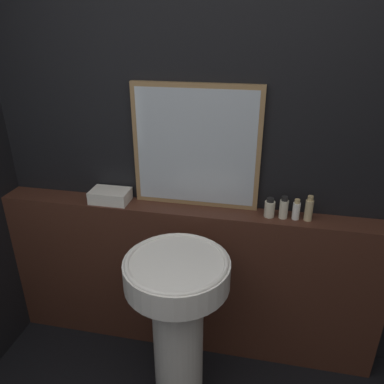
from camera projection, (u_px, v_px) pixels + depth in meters
wall_back at (192, 153)px, 2.06m from camera, size 8.00×0.06×2.50m
vanity_counter at (188, 279)px, 2.28m from camera, size 2.21×0.17×0.96m
pedestal_sink at (178, 316)px, 1.84m from camera, size 0.50×0.50×0.93m
mirror at (196, 148)px, 1.99m from camera, size 0.69×0.03×0.67m
towel_stack at (110, 196)px, 2.14m from camera, size 0.22×0.14×0.07m
shampoo_bottle at (270, 208)px, 1.97m from camera, size 0.05×0.05×0.11m
conditioner_bottle at (284, 208)px, 1.96m from camera, size 0.05×0.05×0.12m
lotion_bottle at (296, 210)px, 1.95m from camera, size 0.04×0.04×0.11m
body_wash_bottle at (309, 209)px, 1.93m from camera, size 0.04×0.04×0.14m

